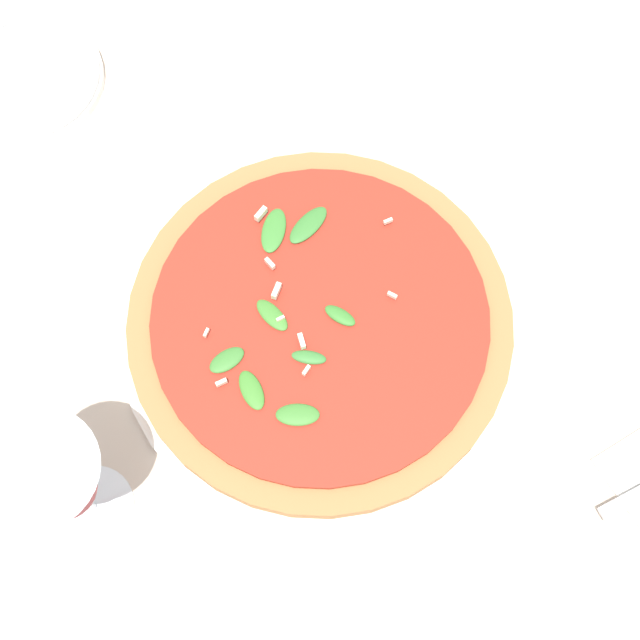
% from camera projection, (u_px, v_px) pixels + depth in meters
% --- Properties ---
extents(ground_plane, '(6.00, 6.00, 0.00)m').
position_uv_depth(ground_plane, '(312.00, 376.00, 0.81)').
color(ground_plane, beige).
extents(pizza_arugula_main, '(0.37, 0.37, 0.05)m').
position_uv_depth(pizza_arugula_main, '(320.00, 325.00, 0.81)').
color(pizza_arugula_main, white).
rests_on(pizza_arugula_main, ground_plane).
extents(wine_glass, '(0.09, 0.09, 0.16)m').
position_uv_depth(wine_glass, '(55.00, 481.00, 0.66)').
color(wine_glass, white).
rests_on(wine_glass, ground_plane).
extents(side_plate_white, '(0.16, 0.16, 0.02)m').
position_uv_depth(side_plate_white, '(26.00, 78.00, 0.91)').
color(side_plate_white, white).
rests_on(side_plate_white, ground_plane).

